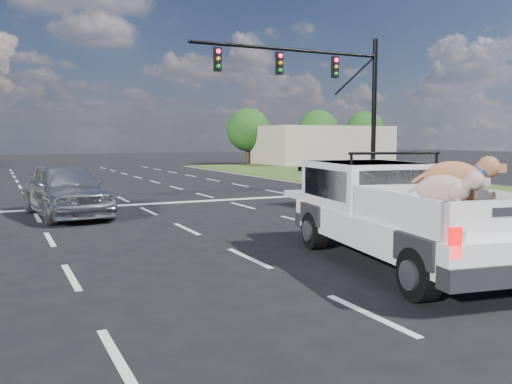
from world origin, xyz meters
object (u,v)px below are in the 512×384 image
at_px(traffic_signal, 331,87).
at_px(silver_sedan, 66,189).
at_px(pickup_truck, 396,211).
at_px(black_coupe, 368,189).

distance_m(traffic_signal, silver_sedan, 12.45).
relative_size(pickup_truck, silver_sedan, 1.22).
height_order(traffic_signal, pickup_truck, traffic_signal).
height_order(pickup_truck, black_coupe, pickup_truck).
distance_m(silver_sedan, black_coupe, 9.90).
relative_size(traffic_signal, black_coupe, 1.77).
bearing_deg(black_coupe, silver_sedan, 149.12).
xyz_separation_m(traffic_signal, silver_sedan, (-11.58, -2.46, -3.87)).
relative_size(traffic_signal, silver_sedan, 1.81).
distance_m(traffic_signal, pickup_truck, 14.34).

